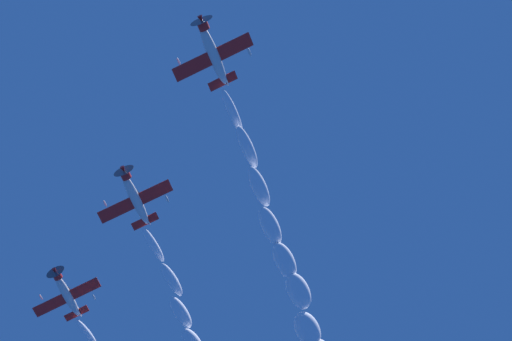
# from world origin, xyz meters

# --- Properties ---
(airplane_lead) EXTENTS (7.31, 7.55, 3.85)m
(airplane_lead) POSITION_xyz_m (-1.77, -0.72, 72.73)
(airplane_lead) COLOR silver
(airplane_left_wingman) EXTENTS (7.32, 7.70, 3.66)m
(airplane_left_wingman) POSITION_xyz_m (10.77, 12.57, 71.92)
(airplane_left_wingman) COLOR silver
(airplane_right_wingman) EXTENTS (7.31, 7.68, 3.53)m
(airplane_right_wingman) POSITION_xyz_m (22.30, 26.52, 73.98)
(airplane_right_wingman) COLOR silver
(smoke_trail_lead) EXTENTS (36.07, 3.25, 7.70)m
(smoke_trail_lead) POSITION_xyz_m (25.51, -0.00, 68.33)
(smoke_trail_lead) COLOR white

